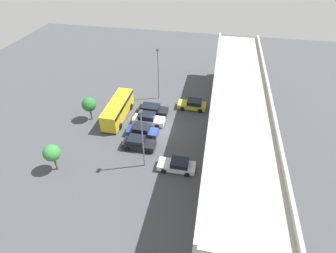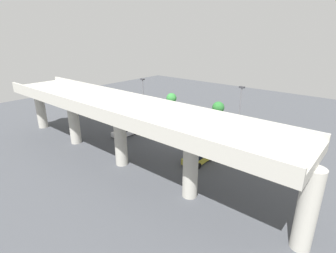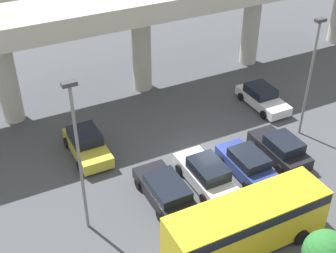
{
  "view_description": "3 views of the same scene",
  "coord_description": "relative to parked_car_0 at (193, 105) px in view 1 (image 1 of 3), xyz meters",
  "views": [
    {
      "loc": [
        28.96,
        7.25,
        24.34
      ],
      "look_at": [
        0.77,
        1.69,
        1.66
      ],
      "focal_mm": 28.0,
      "sensor_mm": 36.0,
      "label": 1
    },
    {
      "loc": [
        -22.82,
        28.84,
        15.24
      ],
      "look_at": [
        0.07,
        1.89,
        2.43
      ],
      "focal_mm": 28.0,
      "sensor_mm": 36.0,
      "label": 2
    },
    {
      "loc": [
        -13.12,
        -19.7,
        18.61
      ],
      "look_at": [
        -1.67,
        2.89,
        1.39
      ],
      "focal_mm": 50.0,
      "sensor_mm": 36.0,
      "label": 3
    }
  ],
  "objects": [
    {
      "name": "ground_plane",
      "position": [
        6.83,
        -4.28,
        -0.74
      ],
      "size": [
        87.31,
        87.31,
        0.0
      ],
      "primitive_type": "plane",
      "color": "#424449"
    },
    {
      "name": "highway_overpass",
      "position": [
        6.83,
        6.39,
        5.6
      ],
      "size": [
        42.21,
        6.99,
        8.11
      ],
      "color": "#ADAAA0",
      "rests_on": "ground_plane"
    },
    {
      "name": "parked_car_0",
      "position": [
        0.0,
        0.0,
        0.0
      ],
      "size": [
        2.23,
        4.55,
        1.57
      ],
      "rotation": [
        0.0,
        0.0,
        -1.57
      ],
      "color": "gold",
      "rests_on": "ground_plane"
    },
    {
      "name": "parked_car_1",
      "position": [
        2.59,
        -6.14,
        -0.05
      ],
      "size": [
        2.24,
        4.73,
        1.41
      ],
      "rotation": [
        0.0,
        0.0,
        1.57
      ],
      "color": "black",
      "rests_on": "ground_plane"
    },
    {
      "name": "parked_car_2",
      "position": [
        5.32,
        -6.07,
        0.05
      ],
      "size": [
        2.14,
        4.75,
        1.7
      ],
      "rotation": [
        0.0,
        0.0,
        1.57
      ],
      "color": "silver",
      "rests_on": "ground_plane"
    },
    {
      "name": "parked_car_3",
      "position": [
        8.12,
        -6.29,
        -0.03
      ],
      "size": [
        2.13,
        4.47,
        1.51
      ],
      "rotation": [
        0.0,
        0.0,
        1.57
      ],
      "color": "navy",
      "rests_on": "ground_plane"
    },
    {
      "name": "parked_car_4",
      "position": [
        10.81,
        -6.02,
        0.02
      ],
      "size": [
        2.16,
        4.38,
        1.64
      ],
      "rotation": [
        0.0,
        0.0,
        1.57
      ],
      "color": "black",
      "rests_on": "ground_plane"
    },
    {
      "name": "parked_car_5",
      "position": [
        13.7,
        -0.21,
        -0.06
      ],
      "size": [
        2.13,
        4.63,
        1.46
      ],
      "rotation": [
        0.0,
        0.0,
        -1.57
      ],
      "color": "silver",
      "rests_on": "ground_plane"
    },
    {
      "name": "shuttle_bus",
      "position": [
        4.7,
        -11.02,
        0.93
      ],
      "size": [
        8.52,
        2.69,
        2.79
      ],
      "color": "gold",
      "rests_on": "ground_plane"
    },
    {
      "name": "lamp_post_near_aisle",
      "position": [
        -2.06,
        -6.12,
        4.38
      ],
      "size": [
        0.7,
        0.35,
        8.83
      ],
      "color": "slate",
      "rests_on": "ground_plane"
    },
    {
      "name": "lamp_post_mid_lot",
      "position": [
        13.87,
        -4.37,
        4.11
      ],
      "size": [
        0.7,
        0.35,
        8.3
      ],
      "color": "slate",
      "rests_on": "ground_plane"
    },
    {
      "name": "tree_front_left",
      "position": [
        5.98,
        -14.96,
        1.96
      ],
      "size": [
        2.13,
        2.13,
        3.78
      ],
      "color": "brown",
      "rests_on": "ground_plane"
    },
    {
      "name": "tree_front_centre",
      "position": [
        16.56,
        -14.83,
        1.99
      ],
      "size": [
        2.06,
        2.06,
        3.78
      ],
      "color": "brown",
      "rests_on": "ground_plane"
    },
    {
      "name": "traffic_cone",
      "position": [
        2.04,
        -7.99,
        -0.41
      ],
      "size": [
        0.44,
        0.44,
        0.7
      ],
      "color": "black",
      "rests_on": "ground_plane"
    }
  ]
}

